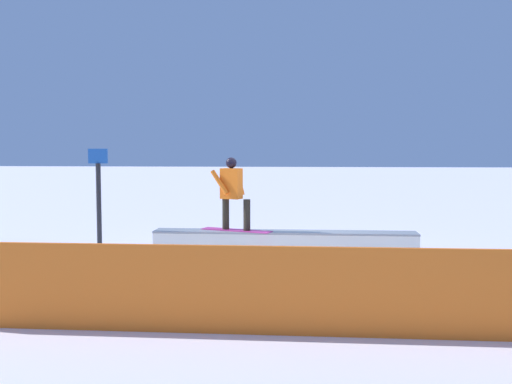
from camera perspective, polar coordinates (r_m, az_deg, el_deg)
ground_plane at (r=11.85m, az=2.76°, el=-6.46°), size 120.00×120.00×0.00m
grind_box at (r=11.80m, az=2.77°, el=-5.27°), size 5.27×0.55×0.55m
snowboarder at (r=11.78m, az=-2.30°, el=0.08°), size 1.50×0.79×1.48m
safety_fence at (r=6.99m, az=1.31°, el=-9.58°), size 8.50×0.10×1.06m
trail_marker at (r=12.43m, az=-15.06°, el=-0.65°), size 0.40×0.10×2.20m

